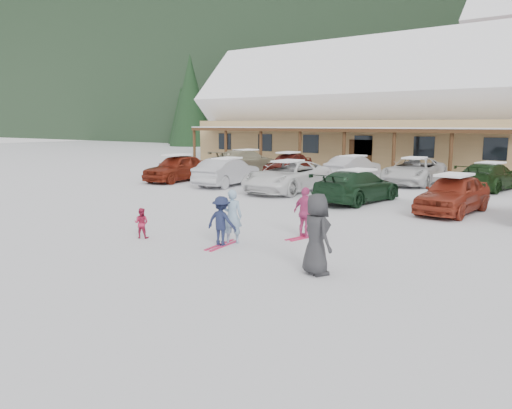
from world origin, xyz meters
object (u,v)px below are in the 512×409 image
Objects in this scene: parked_car_2 at (288,176)px; parked_car_9 at (353,167)px; child_magenta at (305,213)px; parked_car_7 at (246,161)px; parked_car_8 at (288,164)px; parked_car_3 at (357,186)px; bystander_dark at (316,234)px; toddler_red at (141,223)px; parked_car_1 at (227,172)px; child_navy at (222,221)px; parked_car_4 at (453,194)px; adult_skier at (232,216)px; parked_car_10 at (414,171)px; parked_car_0 at (177,168)px; parked_car_11 at (490,176)px; day_lodge at (366,116)px.

parked_car_2 reaches higher than parked_car_9.
parked_car_2 is at bearing -41.39° from child_magenta.
parked_car_8 is at bearing -171.36° from parked_car_7.
bystander_dark is at bearing 116.29° from parked_car_3.
parked_car_9 is at bearing -109.05° from toddler_red.
parked_car_1 is at bearing -91.13° from parked_car_8.
parked_car_2 is 8.07m from parked_car_8.
parked_car_2 is (-4.76, 10.33, 0.08)m from child_navy.
parked_car_7 is (-16.13, 7.72, 0.06)m from parked_car_4.
adult_skier is 0.29× the size of parked_car_10.
toddler_red is at bearing -53.32° from parked_car_0.
parked_car_1 is at bearing -142.27° from parked_car_10.
parked_car_2 reaches higher than parked_car_10.
parked_car_11 is (-0.50, 7.93, -0.03)m from parked_car_4.
child_navy is at bearing -90.22° from parked_car_10.
parked_car_0 is at bearing 96.88° from parked_car_7.
day_lodge is at bearing -60.62° from parked_car_3.
bystander_dark reaches higher than parked_car_0.
child_magenta is 15.86m from parked_car_0.
day_lodge is 6.05× the size of parked_car_11.
day_lodge is 18.64m from parked_car_0.
parked_car_1 reaches higher than parked_car_9.
parked_car_4 is (4.03, -0.20, 0.03)m from parked_car_3.
parked_car_4 is at bearing -64.31° from parked_car_10.
parked_car_1 is at bearing -3.31° from parked_car_0.
parked_car_7 is at bearing -106.92° from day_lodge.
child_magenta is 16.69m from parked_car_9.
child_navy is 0.25× the size of parked_car_2.
parked_car_11 is (12.25, 0.02, -0.05)m from parked_car_8.
parked_car_10 is at bearing -95.39° from child_navy.
parked_car_1 is at bearing -12.46° from bystander_dark.
parked_car_1 reaches higher than parked_car_3.
day_lodge is at bearing -80.53° from child_navy.
parked_car_9 is 0.88× the size of parked_car_11.
day_lodge is 6.39× the size of parked_car_1.
parked_car_11 reaches higher than parked_car_3.
parked_car_3 is at bearing -63.94° from child_magenta.
parked_car_4 is (2.23, 6.88, -0.02)m from child_magenta.
day_lodge is 21.09× the size of child_navy.
bystander_dark is at bearing 137.71° from parked_car_7.
child_magenta is at bearing -24.37° from bystander_dark.
day_lodge is 11.80m from parked_car_9.
child_navy is 0.76× the size of bystander_dark.
parked_car_7 reaches higher than parked_car_9.
parked_car_9 is at bearing 39.52° from parked_car_0.
day_lodge is 32.40× the size of toddler_red.
child_navy is at bearing -67.07° from parked_car_8.
parked_car_1 is 10.35m from parked_car_10.
day_lodge is 6.06× the size of parked_car_3.
parked_car_4 is 15.00m from parked_car_8.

